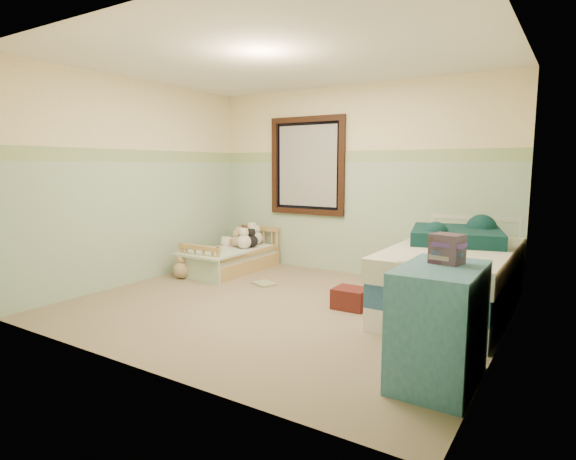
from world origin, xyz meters
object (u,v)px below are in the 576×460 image
Objects in this scene: twin_bed_frame at (451,300)px; floor_book at (264,284)px; plush_floor_tan at (182,270)px; red_pillow at (351,298)px; plush_floor_cream at (227,255)px; toddler_bed_frame at (232,264)px; dresser at (439,325)px.

floor_book is at bearing -175.84° from twin_bed_frame.
plush_floor_tan is at bearing -142.17° from floor_book.
plush_floor_cream is at bearing 158.47° from red_pillow.
twin_bed_frame is at bearing -8.55° from plush_floor_cream.
toddler_bed_frame is 3.84m from dresser.
red_pillow is 1.22× the size of floor_book.
dresser is (3.58, -1.18, 0.29)m from plush_floor_tan.
twin_bed_frame is 2.59× the size of dresser.
plush_floor_tan is 0.82× the size of floor_book.
twin_bed_frame reaches higher than toddler_bed_frame.
plush_floor_tan is 1.14m from floor_book.
toddler_bed_frame is 6.06× the size of plush_floor_tan.
plush_floor_tan reaches higher than floor_book.
dresser is 2.88× the size of floor_book.
toddler_bed_frame is at bearing 175.26° from twin_bed_frame.
toddler_bed_frame is 0.76m from plush_floor_tan.
plush_floor_tan is 2.39m from red_pillow.
toddler_bed_frame is 4.08× the size of red_pillow.
dresser is 2.92m from floor_book.
plush_floor_cream is at bearing 140.34° from toddler_bed_frame.
dresser is (3.33, -1.90, 0.31)m from toddler_bed_frame.
toddler_bed_frame is at bearing 70.82° from plush_floor_tan.
twin_bed_frame is at bearing 100.04° from dresser.
dresser reaches higher than plush_floor_tan.
dresser is (3.63, -2.15, 0.26)m from plush_floor_cream.
floor_book is (-2.20, -0.16, -0.10)m from twin_bed_frame.
plush_floor_tan reaches higher than toddler_bed_frame.
plush_floor_tan is 3.32m from twin_bed_frame.
twin_bed_frame is (3.34, -0.50, -0.03)m from plush_floor_cream.
floor_book is at bearing -26.15° from toddler_bed_frame.
plush_floor_cream is 1.32m from floor_book.
dresser is at bearing -18.22° from plush_floor_tan.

